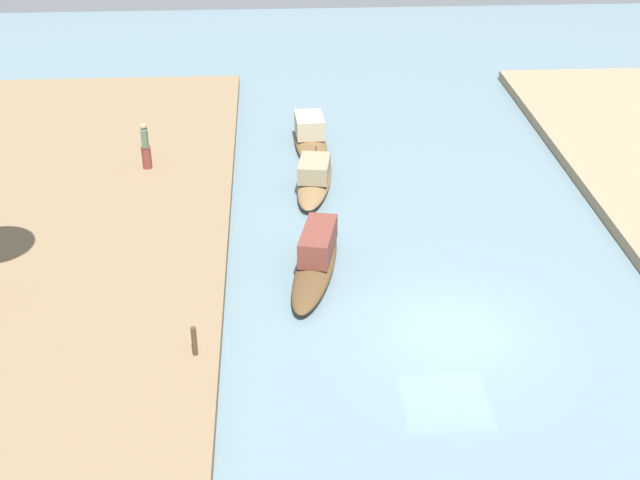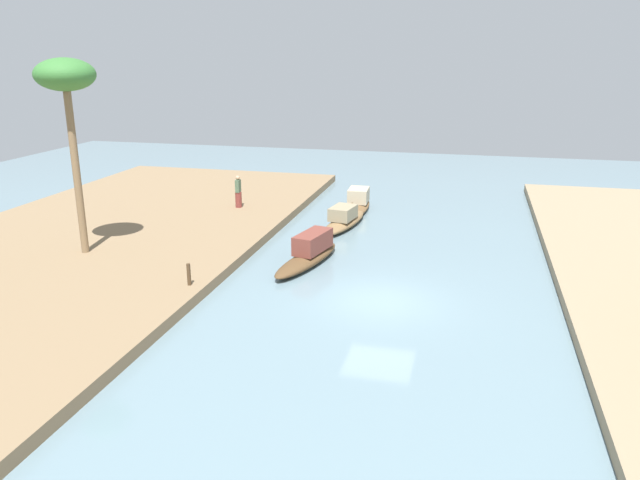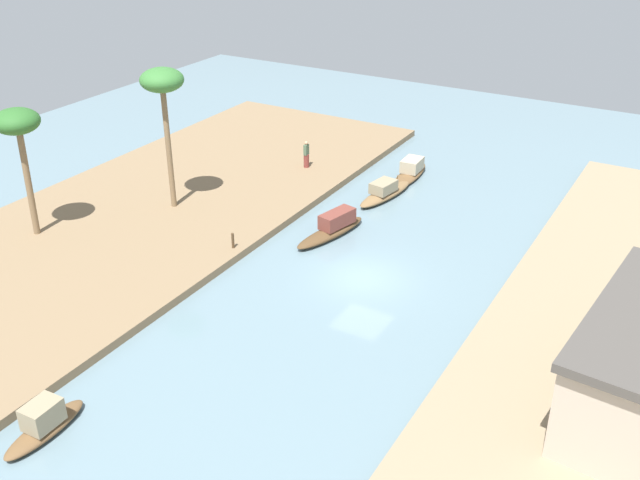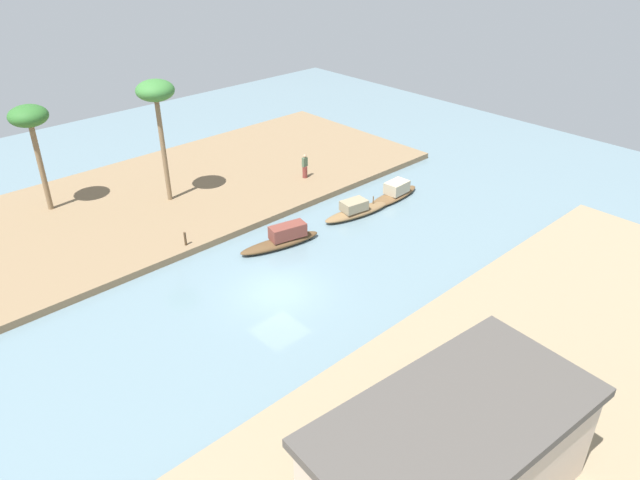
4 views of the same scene
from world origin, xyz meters
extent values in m
plane|color=slate|center=(0.00, 0.00, 0.00)|extent=(68.65, 68.65, 0.00)
cube|color=#846B4C|center=(0.00, -13.76, 0.21)|extent=(41.13, 15.01, 0.42)
cube|color=#937F60|center=(0.00, 13.76, 0.21)|extent=(41.13, 15.01, 0.42)
ellipsoid|color=brown|center=(-9.27, -3.26, 0.24)|extent=(5.01, 1.89, 0.48)
cube|color=gray|center=(-9.04, -3.30, 0.80)|extent=(1.76, 1.29, 0.64)
ellipsoid|color=brown|center=(-3.11, -3.58, 0.24)|extent=(5.18, 2.17, 0.48)
cube|color=brown|center=(-3.64, -3.47, 0.88)|extent=(2.30, 1.34, 0.80)
ellipsoid|color=brown|center=(-12.84, -3.25, 0.20)|extent=(4.90, 1.48, 0.39)
cube|color=tan|center=(-13.21, -3.27, 0.78)|extent=(1.67, 1.17, 0.78)
cylinder|color=brown|center=(-10.71, -3.14, 0.65)|extent=(0.07, 0.07, 0.59)
cylinder|color=brown|center=(-10.29, -9.39, 0.85)|extent=(0.36, 0.36, 0.85)
cube|color=#4C664C|center=(-10.29, -9.39, 1.61)|extent=(0.39, 0.23, 0.67)
sphere|color=tan|center=(-10.29, -9.39, 2.06)|extent=(0.23, 0.23, 0.23)
cylinder|color=#4C3823|center=(1.20, -6.87, 0.83)|extent=(0.14, 0.14, 0.82)
cylinder|color=#7F6647|center=(-1.32, -12.86, 3.84)|extent=(0.31, 0.33, 6.83)
ellipsoid|color=#387533|center=(-1.32, -12.86, 7.72)|extent=(2.35, 2.35, 1.29)
cylinder|color=#7F6647|center=(5.04, -16.82, 3.28)|extent=(0.33, 0.46, 5.72)
ellipsoid|color=#2D6628|center=(5.04, -16.82, 6.60)|extent=(2.32, 2.32, 1.28)
cube|color=#C6B29E|center=(3.94, 13.42, 2.21)|extent=(9.26, 5.32, 3.57)
cube|color=#4C4742|center=(3.94, 13.42, 4.16)|extent=(9.81, 5.64, 0.33)
camera|label=1|loc=(18.96, -4.73, 13.73)|focal=48.34mm
camera|label=2|loc=(20.42, 2.81, 8.57)|focal=34.55mm
camera|label=3|loc=(27.74, 13.57, 17.92)|focal=41.27mm
camera|label=4|loc=(15.65, 19.92, 17.54)|focal=33.14mm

